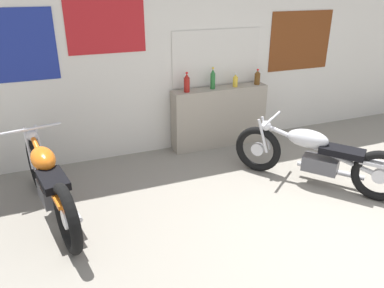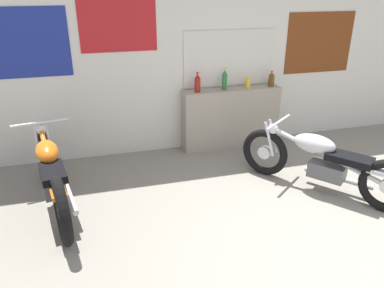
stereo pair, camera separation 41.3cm
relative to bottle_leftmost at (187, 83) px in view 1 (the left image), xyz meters
name	(u,v)px [view 1 (the left image)]	position (x,y,z in m)	size (l,w,h in m)	color
ground_plane	(379,249)	(0.88, -2.81, -1.03)	(24.00, 24.00, 0.00)	gray
wall_back	(236,50)	(0.87, 0.21, 0.37)	(10.00, 0.07, 2.80)	silver
sill_counter	(219,117)	(0.53, 0.03, -0.58)	(1.47, 0.28, 0.91)	gray
bottle_leftmost	(187,83)	(0.00, 0.00, 0.00)	(0.08, 0.08, 0.28)	maroon
bottle_left_center	(213,79)	(0.41, 0.02, 0.01)	(0.07, 0.07, 0.32)	#23662D
bottle_center	(235,81)	(0.77, 0.00, -0.04)	(0.07, 0.07, 0.20)	gold
bottle_right_center	(257,78)	(1.14, 0.00, -0.02)	(0.09, 0.09, 0.23)	#5B3814
motorcycle_orange	(49,182)	(-1.97, -1.07, -0.62)	(0.68, 2.00, 0.86)	black
motorcycle_silver	(315,156)	(1.09, -1.54, -0.64)	(1.37, 1.71, 0.78)	black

